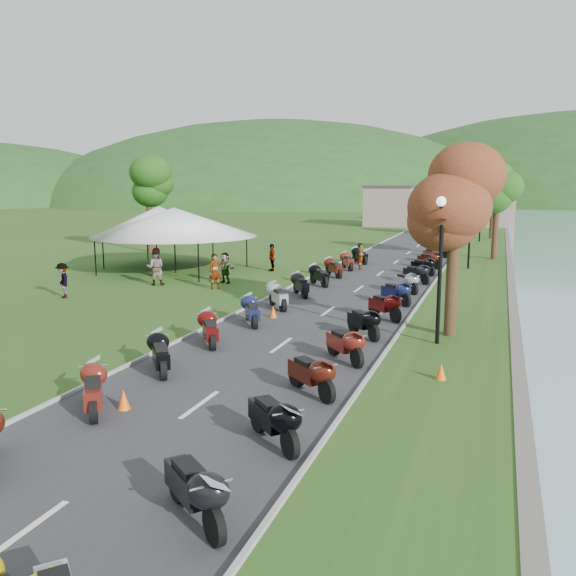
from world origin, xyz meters
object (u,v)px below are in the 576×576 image
(pedestrian_a, at_px, (216,289))
(pedestrian_c, at_px, (64,298))
(vendor_tent_main, at_px, (175,240))
(pedestrian_b, at_px, (156,285))

(pedestrian_a, bearing_deg, pedestrian_c, 173.37)
(pedestrian_a, xyz_separation_m, pedestrian_c, (-5.83, -4.76, 0.00))
(vendor_tent_main, distance_m, pedestrian_b, 5.84)
(vendor_tent_main, xyz_separation_m, pedestrian_c, (-0.48, -9.99, -2.00))
(pedestrian_a, distance_m, pedestrian_b, 3.62)
(pedestrian_a, relative_size, pedestrian_c, 1.09)
(pedestrian_b, bearing_deg, vendor_tent_main, -95.75)
(pedestrian_b, bearing_deg, pedestrian_c, 40.99)
(vendor_tent_main, bearing_deg, pedestrian_c, -92.75)
(pedestrian_b, relative_size, pedestrian_c, 1.14)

